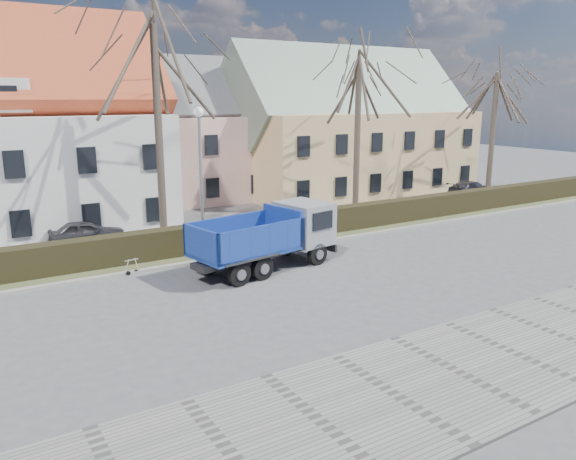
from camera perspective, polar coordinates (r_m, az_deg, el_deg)
ground at (r=21.97m, az=0.08°, el=-5.57°), size 120.00×120.00×0.00m
sidewalk_near at (r=15.95m, az=16.88°, el=-13.69°), size 80.00×5.00×0.08m
curb_far at (r=25.80m, az=-5.32°, el=-2.59°), size 80.00×0.30×0.12m
grass_strip at (r=27.19m, az=-6.83°, el=-1.81°), size 80.00×3.00×0.10m
hedge at (r=26.87m, az=-6.68°, el=-0.68°), size 60.00×0.90×1.30m
building_pink at (r=40.64m, az=-10.16°, el=8.77°), size 10.80×8.80×8.00m
building_yellow at (r=44.00m, az=6.22°, el=9.56°), size 18.80×10.80×8.50m
tree_1 at (r=27.66m, az=-13.09°, el=11.37°), size 9.20×9.20×12.65m
tree_2 at (r=33.55m, az=7.08°, el=10.50°), size 8.00×8.00×11.00m
tree_3 at (r=42.11m, az=20.13°, el=10.00°), size 7.60×7.60×10.45m
dump_truck at (r=23.43m, az=-2.77°, el=-0.93°), size 7.08×3.65×2.70m
streetlight at (r=27.02m, az=-8.83°, el=5.25°), size 0.53×0.53×6.77m
cart_frame at (r=23.85m, az=-16.08°, el=-3.65°), size 0.86×0.56×0.73m
parked_car_a at (r=29.38m, az=-19.74°, el=-0.24°), size 3.84×2.16×1.23m
parked_car_b at (r=43.10m, az=18.10°, el=3.99°), size 4.16×1.99×1.17m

